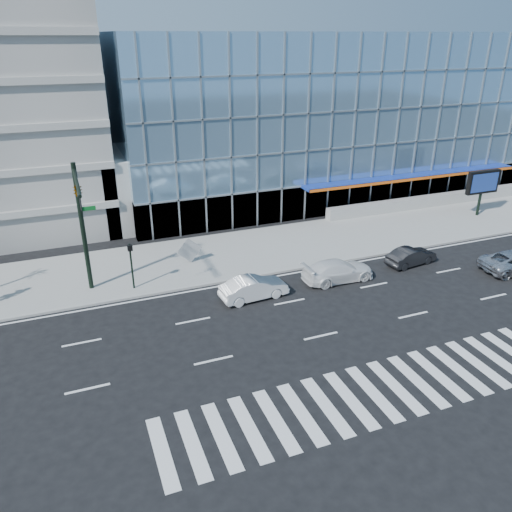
{
  "coord_description": "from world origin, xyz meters",
  "views": [
    {
      "loc": [
        -11.5,
        -23.85,
        14.8
      ],
      "look_at": [
        -1.0,
        3.0,
        1.96
      ],
      "focal_mm": 35.0,
      "sensor_mm": 36.0,
      "label": 1
    }
  ],
  "objects_px": {
    "white_sedan": "(254,288)",
    "marquee_sign": "(483,183)",
    "traffic_signal": "(79,203)",
    "dark_sedan": "(411,256)",
    "ped_signal_post": "(131,259)",
    "tilted_panel": "(189,250)",
    "white_suv": "(338,271)"
  },
  "relations": [
    {
      "from": "ped_signal_post",
      "to": "marquee_sign",
      "type": "height_order",
      "value": "marquee_sign"
    },
    {
      "from": "traffic_signal",
      "to": "tilted_panel",
      "type": "relative_size",
      "value": 6.15
    },
    {
      "from": "ped_signal_post",
      "to": "white_suv",
      "type": "distance_m",
      "value": 13.21
    },
    {
      "from": "ped_signal_post",
      "to": "marquee_sign",
      "type": "distance_m",
      "value": 30.67
    },
    {
      "from": "traffic_signal",
      "to": "tilted_panel",
      "type": "bearing_deg",
      "value": 23.1
    },
    {
      "from": "ped_signal_post",
      "to": "white_sedan",
      "type": "height_order",
      "value": "ped_signal_post"
    },
    {
      "from": "dark_sedan",
      "to": "tilted_panel",
      "type": "xyz_separation_m",
      "value": [
        -14.4,
        5.65,
        0.45
      ]
    },
    {
      "from": "white_suv",
      "to": "white_sedan",
      "type": "distance_m",
      "value": 6.01
    },
    {
      "from": "white_suv",
      "to": "dark_sedan",
      "type": "distance_m",
      "value": 6.01
    },
    {
      "from": "traffic_signal",
      "to": "white_suv",
      "type": "xyz_separation_m",
      "value": [
        15.17,
        -3.06,
        -5.46
      ]
    },
    {
      "from": "ped_signal_post",
      "to": "tilted_panel",
      "type": "distance_m",
      "value": 5.07
    },
    {
      "from": "white_sedan",
      "to": "marquee_sign",
      "type": "bearing_deg",
      "value": -78.56
    },
    {
      "from": "traffic_signal",
      "to": "white_suv",
      "type": "bearing_deg",
      "value": -11.42
    },
    {
      "from": "marquee_sign",
      "to": "dark_sedan",
      "type": "height_order",
      "value": "marquee_sign"
    },
    {
      "from": "dark_sedan",
      "to": "tilted_panel",
      "type": "distance_m",
      "value": 15.48
    },
    {
      "from": "white_sedan",
      "to": "dark_sedan",
      "type": "distance_m",
      "value": 12.01
    },
    {
      "from": "traffic_signal",
      "to": "marquee_sign",
      "type": "distance_m",
      "value": 33.32
    },
    {
      "from": "ped_signal_post",
      "to": "tilted_panel",
      "type": "height_order",
      "value": "ped_signal_post"
    },
    {
      "from": "marquee_sign",
      "to": "white_sedan",
      "type": "distance_m",
      "value": 24.88
    },
    {
      "from": "ped_signal_post",
      "to": "dark_sedan",
      "type": "height_order",
      "value": "ped_signal_post"
    },
    {
      "from": "ped_signal_post",
      "to": "marquee_sign",
      "type": "bearing_deg",
      "value": 5.71
    },
    {
      "from": "traffic_signal",
      "to": "marquee_sign",
      "type": "bearing_deg",
      "value": 5.92
    },
    {
      "from": "tilted_panel",
      "to": "white_suv",
      "type": "bearing_deg",
      "value": -35.9
    },
    {
      "from": "traffic_signal",
      "to": "ped_signal_post",
      "type": "distance_m",
      "value": 4.75
    },
    {
      "from": "tilted_panel",
      "to": "traffic_signal",
      "type": "bearing_deg",
      "value": -157.49
    },
    {
      "from": "traffic_signal",
      "to": "ped_signal_post",
      "type": "bearing_deg",
      "value": 8.52
    },
    {
      "from": "traffic_signal",
      "to": "dark_sedan",
      "type": "distance_m",
      "value": 22.05
    },
    {
      "from": "marquee_sign",
      "to": "tilted_panel",
      "type": "distance_m",
      "value": 26.31
    },
    {
      "from": "ped_signal_post",
      "to": "tilted_panel",
      "type": "relative_size",
      "value": 2.31
    },
    {
      "from": "ped_signal_post",
      "to": "white_sedan",
      "type": "distance_m",
      "value": 7.76
    },
    {
      "from": "dark_sedan",
      "to": "tilted_panel",
      "type": "height_order",
      "value": "tilted_panel"
    },
    {
      "from": "white_sedan",
      "to": "tilted_panel",
      "type": "relative_size",
      "value": 3.24
    }
  ]
}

